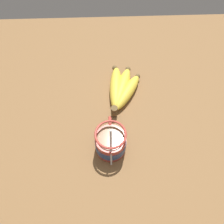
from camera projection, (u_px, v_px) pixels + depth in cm
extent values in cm
cube|color=brown|center=(117.00, 121.00, 76.41)|extent=(93.96, 93.96, 2.68)
cylinder|color=#B23D33|center=(111.00, 143.00, 67.31)|extent=(8.24, 8.24, 6.72)
cylinder|color=navy|center=(111.00, 144.00, 67.51)|extent=(8.44, 8.44, 3.13)
torus|color=#B23D33|center=(110.00, 125.00, 68.95)|extent=(5.19, 0.90, 5.19)
cylinder|color=#846042|center=(111.00, 138.00, 64.36)|extent=(7.04, 7.04, 0.40)
torus|color=#B23D33|center=(111.00, 134.00, 62.54)|extent=(8.24, 8.24, 0.60)
cylinder|color=#B2B2B7|center=(111.00, 149.00, 61.92)|extent=(4.22, 0.50, 12.46)
ellipsoid|color=#B2B2B7|center=(111.00, 151.00, 68.15)|extent=(3.00, 2.00, 0.80)
cylinder|color=brown|center=(114.00, 111.00, 73.50)|extent=(2.00, 2.00, 3.00)
ellipsoid|color=gold|center=(127.00, 92.00, 78.06)|extent=(14.52, 10.81, 3.64)
sphere|color=brown|center=(138.00, 76.00, 81.42)|extent=(1.64, 1.64, 1.64)
ellipsoid|color=gold|center=(122.00, 88.00, 78.79)|extent=(16.74, 8.57, 3.80)
sphere|color=brown|center=(128.00, 69.00, 82.89)|extent=(1.71, 1.71, 1.71)
ellipsoid|color=gold|center=(115.00, 88.00, 78.94)|extent=(16.49, 4.88, 3.80)
sphere|color=brown|center=(116.00, 68.00, 83.17)|extent=(1.71, 1.71, 1.71)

